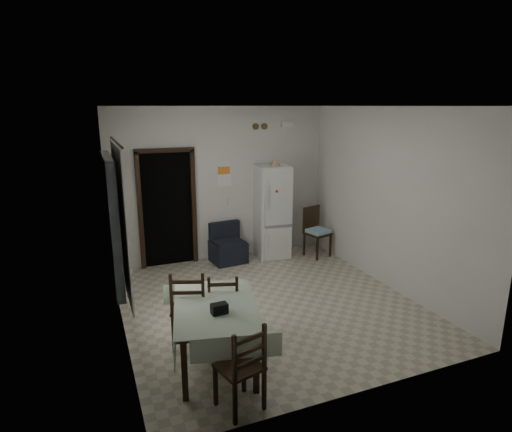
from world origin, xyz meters
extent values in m
plane|color=#BBB298|center=(0.00, 0.00, 0.00)|extent=(4.50, 4.50, 0.00)
cube|color=black|center=(-1.05, 2.46, 1.05)|extent=(0.90, 0.45, 2.10)
cube|color=black|center=(-1.54, 2.22, 1.05)|extent=(0.08, 0.10, 2.18)
cube|color=black|center=(-0.56, 2.22, 1.05)|extent=(0.08, 0.10, 2.18)
cube|color=black|center=(-1.05, 2.22, 2.14)|extent=(1.06, 0.10, 0.08)
cube|color=silver|center=(-2.15, -0.20, 1.55)|extent=(0.10, 1.20, 1.60)
cube|color=silver|center=(-2.04, -0.20, 1.55)|extent=(0.02, 1.45, 1.85)
cylinder|color=black|center=(-2.03, -0.20, 2.50)|extent=(0.02, 1.60, 0.02)
cube|color=white|center=(0.05, 2.24, 1.62)|extent=(0.28, 0.02, 0.40)
cube|color=orange|center=(0.05, 2.23, 1.72)|extent=(0.24, 0.01, 0.14)
cube|color=beige|center=(0.15, 2.24, 1.10)|extent=(0.08, 0.02, 0.12)
cylinder|color=brown|center=(0.70, 2.23, 2.52)|extent=(0.12, 0.03, 0.12)
cylinder|color=brown|center=(0.88, 2.23, 2.52)|extent=(0.12, 0.03, 0.12)
cube|color=white|center=(1.35, 2.21, 2.55)|extent=(0.25, 0.07, 0.09)
cone|color=tan|center=(0.92, 1.83, 1.89)|extent=(0.23, 0.23, 0.17)
cube|color=black|center=(-1.19, -1.38, 0.78)|extent=(0.18, 0.12, 0.11)
camera|label=1|loc=(-2.41, -5.42, 2.91)|focal=30.00mm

